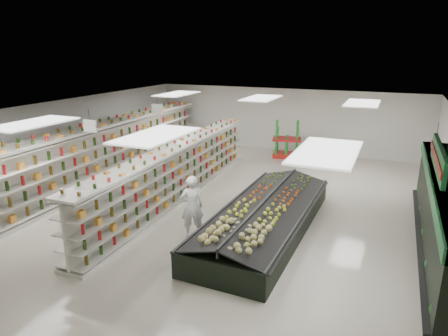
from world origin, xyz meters
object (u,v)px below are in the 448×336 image
at_px(gondola_left, 104,156).
at_px(shopper_main, 192,207).
at_px(gondola_center, 178,174).
at_px(soda_endcap, 287,141).
at_px(shopper_background, 202,145).
at_px(produce_island, 265,216).

height_order(gondola_left, shopper_main, gondola_left).
distance_m(gondola_left, gondola_center, 3.63).
xyz_separation_m(soda_endcap, shopper_background, (-3.54, -2.15, -0.08)).
bearing_deg(shopper_main, gondola_center, -91.22).
height_order(shopper_main, shopper_background, shopper_main).
bearing_deg(shopper_background, soda_endcap, -43.43).
distance_m(shopper_main, shopper_background, 8.03).
relative_size(gondola_left, shopper_background, 8.97).
xyz_separation_m(gondola_left, gondola_center, (3.60, -0.45, -0.19)).
bearing_deg(soda_endcap, produce_island, -79.49).
height_order(gondola_left, produce_island, gondola_left).
height_order(gondola_left, gondola_center, gondola_left).
xyz_separation_m(gondola_center, produce_island, (3.65, -1.36, -0.44)).
relative_size(gondola_left, produce_island, 2.02).
relative_size(gondola_center, produce_island, 1.67).
distance_m(soda_endcap, shopper_background, 4.14).
relative_size(gondola_center, shopper_main, 6.19).
bearing_deg(gondola_center, gondola_left, 170.95).
bearing_deg(gondola_left, soda_endcap, 47.79).
relative_size(soda_endcap, shopper_background, 1.14).
xyz_separation_m(soda_endcap, shopper_main, (-0.25, -9.47, 0.07)).
bearing_deg(shopper_background, produce_island, -125.27).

